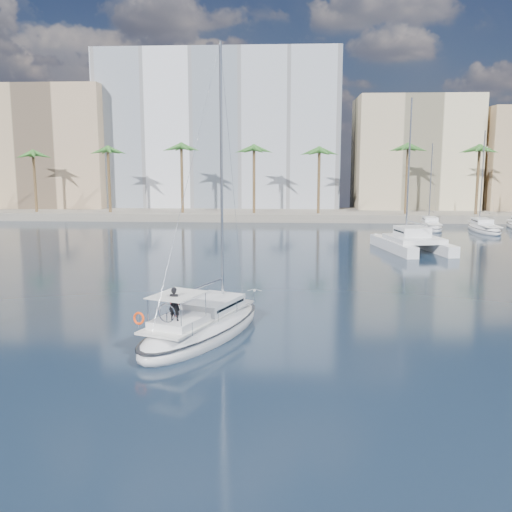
{
  "coord_description": "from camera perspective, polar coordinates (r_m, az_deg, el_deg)",
  "views": [
    {
      "loc": [
        0.6,
        -32.04,
        9.28
      ],
      "look_at": [
        -1.38,
        1.5,
        3.66
      ],
      "focal_mm": 40.0,
      "sensor_mm": 36.0,
      "label": 1
    }
  ],
  "objects": [
    {
      "name": "moored_yacht_a",
      "position": [
        81.91,
        17.07,
        2.58
      ],
      "size": [
        3.37,
        9.52,
        11.9
      ],
      "primitive_type": null,
      "rotation": [
        0.0,
        0.0,
        -0.07
      ],
      "color": "silver",
      "rests_on": "ground"
    },
    {
      "name": "moored_yacht_b",
      "position": [
        81.81,
        21.82,
        2.31
      ],
      "size": [
        3.32,
        10.83,
        13.72
      ],
      "primitive_type": null,
      "rotation": [
        0.0,
        0.0,
        -0.02
      ],
      "color": "silver",
      "rests_on": "ground"
    },
    {
      "name": "building_tan_left",
      "position": [
        109.67,
        -19.79,
        9.85
      ],
      "size": [
        22.0,
        14.0,
        22.0
      ],
      "primitive_type": "cube",
      "color": "tan",
      "rests_on": "ground"
    },
    {
      "name": "quay",
      "position": [
        93.45,
        3.0,
        4.16
      ],
      "size": [
        120.0,
        14.0,
        1.2
      ],
      "primitive_type": "cube",
      "color": "gray",
      "rests_on": "ground"
    },
    {
      "name": "building_beige",
      "position": [
        104.26,
        15.44,
        9.56
      ],
      "size": [
        20.0,
        14.0,
        20.0
      ],
      "primitive_type": "cube",
      "color": "beige",
      "rests_on": "ground"
    },
    {
      "name": "palm_left",
      "position": [
        95.53,
        -18.13,
        9.64
      ],
      "size": [
        3.6,
        3.6,
        12.3
      ],
      "color": "brown",
      "rests_on": "ground"
    },
    {
      "name": "main_sloop",
      "position": [
        30.79,
        -5.37,
        -7.08
      ],
      "size": [
        7.27,
        11.49,
        16.29
      ],
      "rotation": [
        0.0,
        0.0,
        -0.38
      ],
      "color": "silver",
      "rests_on": "ground"
    },
    {
      "name": "palm_centre",
      "position": [
        89.05,
        3.03,
        10.13
      ],
      "size": [
        3.6,
        3.6,
        12.3
      ],
      "color": "brown",
      "rests_on": "ground"
    },
    {
      "name": "catamaran",
      "position": [
        61.64,
        15.35,
        1.55
      ],
      "size": [
        7.3,
        11.49,
        15.71
      ],
      "rotation": [
        0.0,
        0.0,
        0.2
      ],
      "color": "silver",
      "rests_on": "ground"
    },
    {
      "name": "seagull",
      "position": [
        39.6,
        -0.15,
        -3.46
      ],
      "size": [
        1.01,
        0.43,
        0.19
      ],
      "color": "silver",
      "rests_on": "ground"
    },
    {
      "name": "building_modern",
      "position": [
        105.9,
        -3.54,
        12.04
      ],
      "size": [
        42.0,
        16.0,
        28.0
      ],
      "primitive_type": "cube",
      "color": "silver",
      "rests_on": "ground"
    },
    {
      "name": "ground",
      "position": [
        33.36,
        2.22,
        -6.65
      ],
      "size": [
        160.0,
        160.0,
        0.0
      ],
      "primitive_type": "plane",
      "color": "black",
      "rests_on": "ground"
    }
  ]
}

